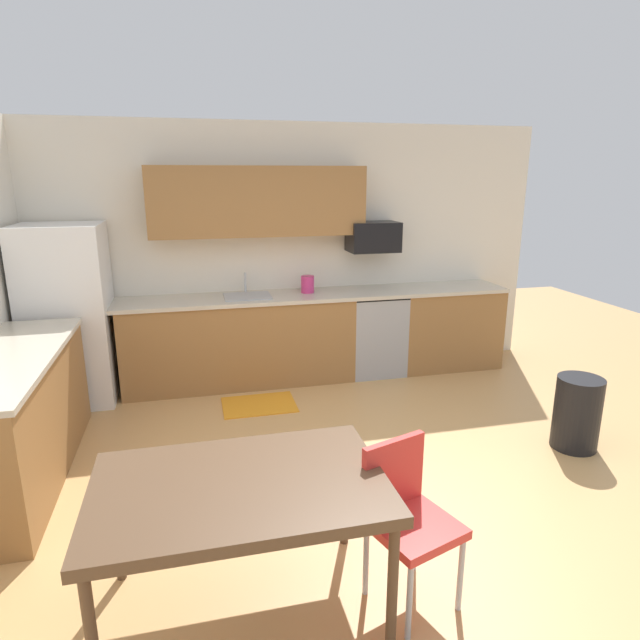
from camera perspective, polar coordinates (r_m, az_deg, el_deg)
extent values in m
plane|color=tan|center=(3.94, 3.61, -18.01)|extent=(12.00, 12.00, 0.00)
cube|color=silver|center=(5.94, -3.79, 7.32)|extent=(5.80, 0.10, 2.70)
cube|color=olive|center=(5.72, -8.54, -2.36)|extent=(2.38, 0.60, 0.90)
cube|color=olive|center=(6.37, 13.25, -0.80)|extent=(1.17, 0.60, 0.90)
cube|color=olive|center=(4.49, -29.60, -9.28)|extent=(0.60, 2.00, 0.90)
cube|color=beige|center=(5.67, -3.10, 2.55)|extent=(4.80, 0.64, 0.04)
cube|color=beige|center=(4.33, -30.40, -3.57)|extent=(0.64, 2.00, 0.04)
cube|color=olive|center=(5.63, -6.58, 12.45)|extent=(2.20, 0.34, 0.70)
cube|color=white|center=(5.64, -25.25, 0.44)|extent=(0.76, 0.70, 1.73)
cube|color=#999BA0|center=(6.03, 5.72, -1.45)|extent=(0.60, 0.60, 0.88)
cube|color=black|center=(5.92, 5.84, 2.77)|extent=(0.60, 0.60, 0.03)
cube|color=black|center=(5.91, 5.67, 8.82)|extent=(0.54, 0.36, 0.32)
cube|color=#A5A8AD|center=(5.62, -7.71, 1.89)|extent=(0.48, 0.40, 0.14)
cylinder|color=#B2B5BA|center=(5.76, -7.96, 3.84)|extent=(0.02, 0.02, 0.24)
cube|color=brown|center=(2.71, -8.53, -17.22)|extent=(1.40, 0.90, 0.06)
cylinder|color=brown|center=(2.74, 7.73, -26.40)|extent=(0.05, 0.05, 0.68)
cylinder|color=brown|center=(3.27, -20.91, -19.68)|extent=(0.05, 0.05, 0.68)
cylinder|color=brown|center=(3.33, 2.64, -17.87)|extent=(0.05, 0.05, 0.68)
cube|color=red|center=(2.92, 10.04, -20.86)|extent=(0.51, 0.51, 0.05)
cube|color=red|center=(2.92, 7.78, -16.03)|extent=(0.37, 0.16, 0.40)
cylinder|color=#B2B2B7|center=(2.88, 9.50, -27.48)|extent=(0.03, 0.03, 0.42)
cylinder|color=#B2B2B7|center=(3.07, 14.75, -24.71)|extent=(0.03, 0.03, 0.42)
cylinder|color=#B2B2B7|center=(3.08, 4.92, -24.06)|extent=(0.03, 0.03, 0.42)
cylinder|color=#B2B2B7|center=(3.25, 10.09, -21.79)|extent=(0.03, 0.03, 0.42)
cylinder|color=black|center=(4.85, 25.71, -8.92)|extent=(0.36, 0.36, 0.60)
cube|color=orange|center=(5.28, -6.52, -8.95)|extent=(0.70, 0.50, 0.01)
cylinder|color=#CC3372|center=(5.74, -1.33, 3.73)|extent=(0.14, 0.14, 0.20)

